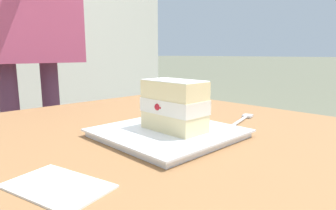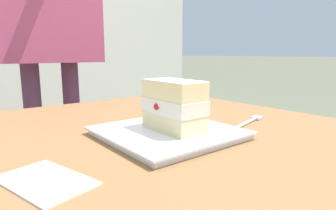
# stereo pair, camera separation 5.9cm
# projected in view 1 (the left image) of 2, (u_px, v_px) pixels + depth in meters

# --- Properties ---
(patio_table) EXTENTS (1.23, 0.84, 0.71)m
(patio_table) POSITION_uv_depth(u_px,v_px,m) (213.00, 189.00, 0.60)
(patio_table) COLOR olive
(patio_table) RESTS_ON ground
(dessert_plate) EXTENTS (0.26, 0.26, 0.02)m
(dessert_plate) POSITION_uv_depth(u_px,v_px,m) (168.00, 133.00, 0.61)
(dessert_plate) COLOR white
(dessert_plate) RESTS_ON patio_table
(cake_slice) EXTENTS (0.13, 0.08, 0.10)m
(cake_slice) POSITION_uv_depth(u_px,v_px,m) (174.00, 105.00, 0.59)
(cake_slice) COLOR beige
(cake_slice) RESTS_ON dessert_plate
(dessert_fork) EXTENTS (0.06, 0.17, 0.01)m
(dessert_fork) POSITION_uv_depth(u_px,v_px,m) (241.00, 120.00, 0.74)
(dessert_fork) COLOR silver
(dessert_fork) RESTS_ON patio_table
(paper_napkin) EXTENTS (0.16, 0.12, 0.00)m
(paper_napkin) POSITION_uv_depth(u_px,v_px,m) (57.00, 186.00, 0.38)
(paper_napkin) COLOR white
(paper_napkin) RESTS_ON patio_table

